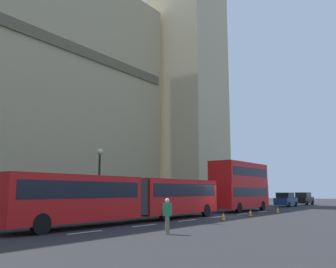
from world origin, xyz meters
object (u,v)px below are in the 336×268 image
(articulated_bus, at_px, (131,195))
(street_lamp, at_px, (99,178))
(pedestrian_near_cones, at_px, (167,215))
(double_decker_bus, at_px, (240,184))
(traffic_cone_east, at_px, (278,210))
(sedan_trailing, at_px, (304,199))
(traffic_cone_west, at_px, (223,216))
(traffic_cone_middle, at_px, (250,213))
(sedan_lead, at_px, (286,200))

(articulated_bus, bearing_deg, street_lamp, 73.43)
(pedestrian_near_cones, bearing_deg, double_decker_bus, 15.73)
(traffic_cone_east, height_order, pedestrian_near_cones, pedestrian_near_cones)
(articulated_bus, height_order, sedan_trailing, articulated_bus)
(articulated_bus, height_order, street_lamp, street_lamp)
(double_decker_bus, height_order, traffic_cone_west, double_decker_bus)
(sedan_trailing, distance_m, traffic_cone_east, 23.31)
(traffic_cone_middle, bearing_deg, articulated_bus, 159.07)
(traffic_cone_middle, bearing_deg, traffic_cone_east, -3.61)
(sedan_lead, xyz_separation_m, traffic_cone_west, (-25.64, -4.14, -0.63))
(traffic_cone_middle, bearing_deg, street_lamp, 136.36)
(sedan_lead, relative_size, pedestrian_near_cones, 2.60)
(articulated_bus, xyz_separation_m, traffic_cone_middle, (10.13, -3.88, -1.46))
(traffic_cone_west, xyz_separation_m, pedestrian_near_cones, (-8.86, -1.66, 0.63))
(pedestrian_near_cones, bearing_deg, traffic_cone_west, 10.62)
(articulated_bus, bearing_deg, sedan_trailing, -0.12)
(double_decker_bus, relative_size, traffic_cone_middle, 15.55)
(double_decker_bus, xyz_separation_m, traffic_cone_east, (-1.13, -4.22, -2.43))
(traffic_cone_west, distance_m, traffic_cone_east, 10.55)
(street_lamp, relative_size, pedestrian_near_cones, 3.12)
(sedan_lead, relative_size, sedan_trailing, 1.00)
(traffic_cone_west, bearing_deg, street_lamp, 112.93)
(sedan_lead, relative_size, traffic_cone_west, 7.59)
(sedan_trailing, xyz_separation_m, traffic_cone_west, (-33.48, -4.05, -0.63))
(double_decker_bus, relative_size, street_lamp, 1.71)
(double_decker_bus, height_order, street_lamp, street_lamp)
(traffic_cone_middle, height_order, street_lamp, street_lamp)
(sedan_trailing, distance_m, pedestrian_near_cones, 42.72)
(sedan_trailing, distance_m, traffic_cone_middle, 28.60)
(double_decker_bus, bearing_deg, articulated_bus, -180.00)
(articulated_bus, distance_m, traffic_cone_west, 6.64)
(double_decker_bus, relative_size, sedan_lead, 2.05)
(traffic_cone_east, xyz_separation_m, street_lamp, (-14.20, 8.72, 2.77))
(sedan_lead, bearing_deg, sedan_trailing, -0.70)
(articulated_bus, relative_size, pedestrian_near_cones, 11.05)
(traffic_cone_west, relative_size, traffic_cone_east, 1.00)
(traffic_cone_west, xyz_separation_m, traffic_cone_east, (10.55, -0.09, 0.00))
(sedan_trailing, bearing_deg, double_decker_bus, 179.79)
(street_lamp, bearing_deg, traffic_cone_west, -67.07)
(articulated_bus, relative_size, traffic_cone_west, 32.19)
(sedan_lead, distance_m, pedestrian_near_cones, 34.98)
(traffic_cone_west, height_order, traffic_cone_east, same)
(double_decker_bus, height_order, sedan_trailing, double_decker_bus)
(double_decker_bus, xyz_separation_m, sedan_trailing, (21.79, -0.08, -1.79))
(traffic_cone_east, distance_m, street_lamp, 16.90)
(double_decker_bus, bearing_deg, traffic_cone_east, -105.02)
(street_lamp, height_order, pedestrian_near_cones, street_lamp)
(sedan_lead, height_order, street_lamp, street_lamp)
(traffic_cone_middle, relative_size, street_lamp, 0.11)
(street_lamp, distance_m, pedestrian_near_cones, 11.73)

